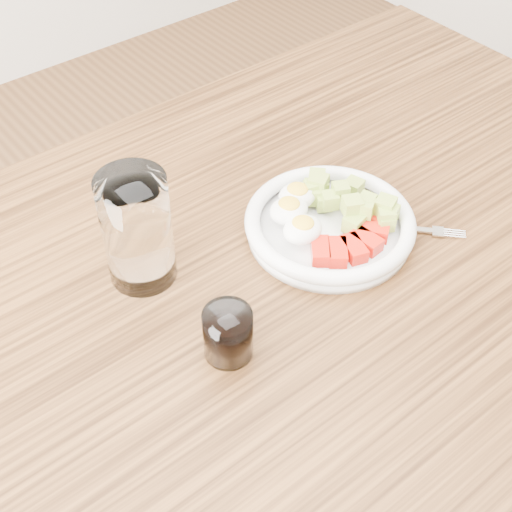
{
  "coord_description": "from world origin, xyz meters",
  "views": [
    {
      "loc": [
        -0.44,
        -0.53,
        1.49
      ],
      "look_at": [
        -0.01,
        0.01,
        0.8
      ],
      "focal_mm": 50.0,
      "sensor_mm": 36.0,
      "label": 1
    }
  ],
  "objects": [
    {
      "name": "dining_table",
      "position": [
        0.0,
        0.0,
        0.67
      ],
      "size": [
        1.5,
        0.9,
        0.77
      ],
      "color": "brown",
      "rests_on": "ground"
    },
    {
      "name": "bowl",
      "position": [
        0.12,
        0.01,
        0.79
      ],
      "size": [
        0.25,
        0.25,
        0.06
      ],
      "color": "white",
      "rests_on": "dining_table"
    },
    {
      "name": "fork",
      "position": [
        0.2,
        -0.04,
        0.77
      ],
      "size": [
        0.13,
        0.14,
        0.01
      ],
      "color": "black",
      "rests_on": "dining_table"
    },
    {
      "name": "water_glass",
      "position": [
        -0.13,
        0.1,
        0.85
      ],
      "size": [
        0.09,
        0.09,
        0.17
      ],
      "primitive_type": "cylinder",
      "color": "white",
      "rests_on": "dining_table"
    },
    {
      "name": "coffee_glass",
      "position": [
        -0.12,
        -0.08,
        0.8
      ],
      "size": [
        0.06,
        0.06,
        0.07
      ],
      "color": "white",
      "rests_on": "dining_table"
    }
  ]
}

